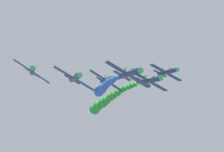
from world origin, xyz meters
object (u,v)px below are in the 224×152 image
at_px(airplane_right_inner, 75,78).
at_px(airplane_lead, 129,74).
at_px(airplane_right_outer, 167,72).
at_px(airplane_left_outer, 107,80).
at_px(airplane_left_inner, 150,80).
at_px(airplane_trailing, 32,71).

bearing_deg(airplane_right_inner, airplane_lead, 138.06).
bearing_deg(airplane_right_outer, airplane_left_outer, 1.49).
relative_size(airplane_right_inner, airplane_left_outer, 1.00).
xyz_separation_m(airplane_left_inner, airplane_right_inner, (17.12, 1.80, -0.03)).
relative_size(airplane_lead, airplane_right_outer, 1.00).
height_order(airplane_left_outer, airplane_trailing, airplane_trailing).
distance_m(airplane_left_outer, airplane_right_outer, 16.58).
relative_size(airplane_left_inner, airplane_trailing, 1.00).
relative_size(airplane_left_inner, airplane_left_outer, 1.00).
relative_size(airplane_lead, airplane_left_outer, 1.00).
relative_size(airplane_lead, airplane_left_inner, 1.00).
height_order(airplane_left_inner, airplane_right_outer, airplane_right_outer).
bearing_deg(airplane_lead, airplane_left_outer, -91.70).
height_order(airplane_lead, airplane_left_inner, airplane_lead).
relative_size(airplane_left_inner, airplane_right_inner, 1.00).
xyz_separation_m(airplane_lead, airplane_trailing, (16.98, -17.38, 1.92)).
bearing_deg(airplane_left_outer, airplane_lead, 88.30).
bearing_deg(airplane_right_inner, airplane_right_outer, -158.60).
distance_m(airplane_left_inner, airplane_left_outer, 11.11).
height_order(airplane_right_inner, airplane_left_outer, airplane_left_outer).
bearing_deg(airplane_right_outer, airplane_left_inner, 44.09).
bearing_deg(airplane_lead, airplane_right_inner, -41.94).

